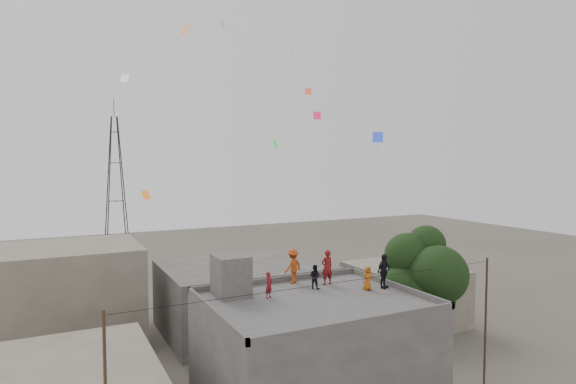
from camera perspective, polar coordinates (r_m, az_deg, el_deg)
name	(u,v)px	position (r m, az deg, el deg)	size (l,w,h in m)	color
main_building	(313,363)	(24.51, 3.00, -19.59)	(10.00, 8.00, 6.10)	#484543
parapet	(313,298)	(23.44, 3.02, -12.38)	(10.00, 8.00, 0.30)	#484543
stair_head_box	(231,275)	(24.22, -6.78, -9.80)	(1.60, 1.80, 2.00)	#484543
neighbor_north	(245,296)	(37.48, -5.14, -12.22)	(12.00, 9.00, 5.00)	#484543
neighbor_northwest	(70,297)	(36.76, -24.41, -11.23)	(9.00, 8.00, 7.00)	#6B6054
neighbor_east	(404,294)	(40.23, 13.56, -11.64)	(7.00, 8.00, 4.40)	#6B6054
tree	(423,281)	(28.18, 15.74, -10.08)	(4.90, 4.60, 9.10)	black
utility_line	(336,355)	(23.46, 5.72, -18.64)	(20.12, 0.62, 7.40)	black
transmission_tower	(116,193)	(60.12, -19.74, -0.09)	(2.97, 2.97, 20.01)	black
person_red_adult	(327,267)	(26.22, 4.64, -8.89)	(0.68, 0.45, 1.87)	maroon
person_orange_child	(368,278)	(25.47, 9.42, -10.04)	(0.60, 0.39, 1.23)	#B35614
person_dark_child	(315,277)	(25.45, 3.18, -9.98)	(0.61, 0.48, 1.26)	black
person_dark_adult	(384,271)	(25.90, 11.27, -9.19)	(1.05, 0.44, 1.80)	black
person_orange_adult	(293,266)	(26.45, 0.59, -8.78)	(1.20, 0.69, 1.86)	#AF4214
person_red_child	(269,285)	(23.74, -2.27, -10.95)	(0.46, 0.30, 1.27)	maroon
kites	(265,93)	(29.53, -2.70, 11.63)	(13.96, 14.74, 12.03)	orange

